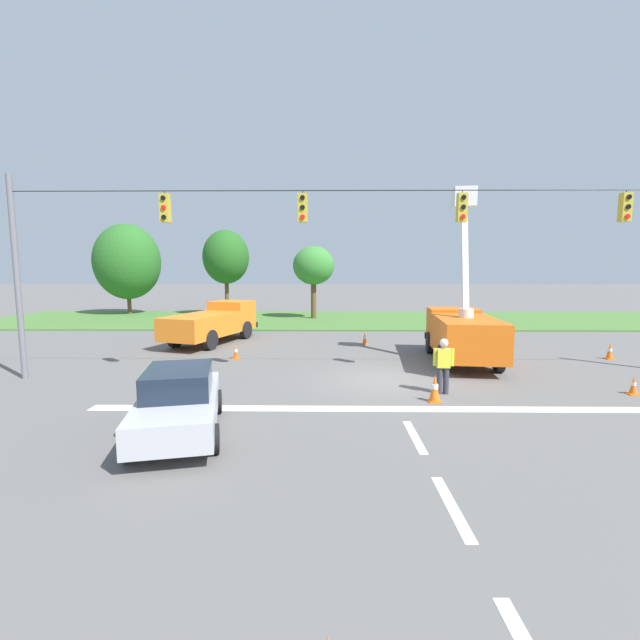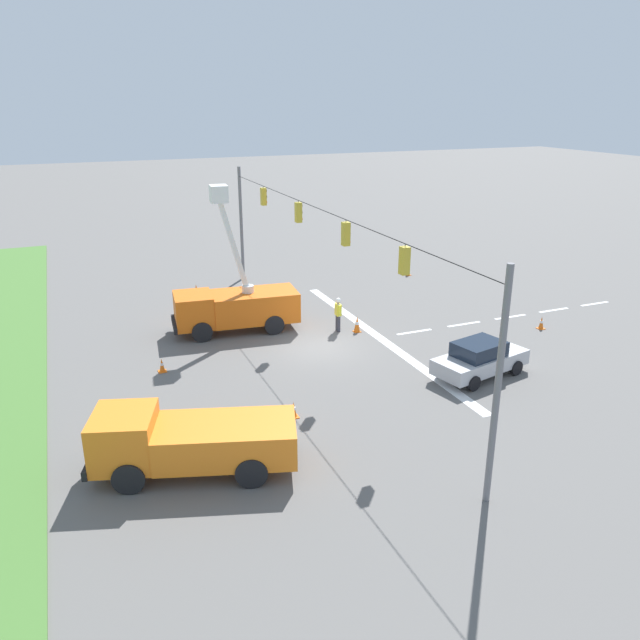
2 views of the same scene
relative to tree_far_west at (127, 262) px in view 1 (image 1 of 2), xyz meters
The scene contains 16 objects.
ground_plane 29.43m from the tree_far_west, 48.71° to the right, with size 200.00×200.00×0.00m, color #605E5B.
grass_verge 20.08m from the tree_far_west, 11.32° to the right, with size 56.00×12.00×0.10m, color #477533.
lane_markings 33.10m from the tree_far_west, 54.18° to the right, with size 17.60×15.25×0.01m.
signal_gantry 29.07m from the tree_far_west, 48.70° to the right, with size 26.20×0.33×7.20m.
tree_far_west is the anchor object (origin of this frame).
tree_west 8.70m from the tree_far_west, ahead, with size 3.84×4.10×7.23m.
tree_centre 16.46m from the tree_far_west, 11.43° to the right, with size 3.22×2.88×5.73m.
utility_truck_bucket_lift 29.76m from the tree_far_west, 39.44° to the right, with size 2.94×6.48×7.35m.
utility_truck_support_near 18.22m from the tree_far_west, 51.87° to the right, with size 4.05×6.77×2.11m.
sedan_silver 30.38m from the tree_far_west, 63.28° to the right, with size 2.66×4.58×1.56m.
road_worker 31.63m from the tree_far_west, 48.58° to the right, with size 0.65×0.27×1.77m.
traffic_cone_foreground_left 34.98m from the tree_far_west, 31.58° to the right, with size 0.36×0.36×0.71m.
traffic_cone_foreground_right 35.94m from the tree_far_west, 41.32° to the right, with size 0.36×0.36×0.58m.
traffic_cone_mid_left 22.94m from the tree_far_west, 54.42° to the right, with size 0.36×0.36×0.63m.
traffic_cone_near_bucket 24.38m from the tree_far_west, 37.10° to the right, with size 0.36×0.36×0.62m.
traffic_cone_lane_edge_b 32.04m from the tree_far_west, 50.23° to the right, with size 0.36×0.36×0.83m.
Camera 1 is at (-2.11, -14.99, 3.92)m, focal length 24.00 mm.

